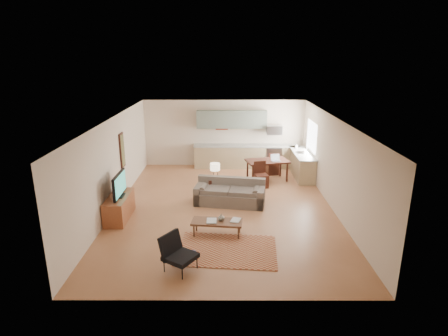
{
  "coord_description": "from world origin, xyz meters",
  "views": [
    {
      "loc": [
        0.02,
        -10.53,
        4.48
      ],
      "look_at": [
        0.0,
        0.3,
        1.15
      ],
      "focal_mm": 30.0,
      "sensor_mm": 36.0,
      "label": 1
    }
  ],
  "objects_px": {
    "console_table": "(215,188)",
    "tv_credenza": "(119,207)",
    "coffee_table": "(217,228)",
    "dining_table": "(267,170)",
    "sofa": "(230,192)",
    "armchair": "(180,254)"
  },
  "relations": [
    {
      "from": "coffee_table",
      "to": "console_table",
      "type": "xyz_separation_m",
      "value": [
        -0.11,
        2.66,
        0.12
      ]
    },
    {
      "from": "coffee_table",
      "to": "dining_table",
      "type": "xyz_separation_m",
      "value": [
        1.75,
        4.35,
        0.18
      ]
    },
    {
      "from": "armchair",
      "to": "dining_table",
      "type": "xyz_separation_m",
      "value": [
        2.5,
        5.99,
        -0.02
      ]
    },
    {
      "from": "armchair",
      "to": "dining_table",
      "type": "relative_size",
      "value": 0.53
    },
    {
      "from": "dining_table",
      "to": "coffee_table",
      "type": "bearing_deg",
      "value": -125.68
    },
    {
      "from": "console_table",
      "to": "armchair",
      "type": "bearing_deg",
      "value": -121.01
    },
    {
      "from": "armchair",
      "to": "dining_table",
      "type": "distance_m",
      "value": 6.49
    },
    {
      "from": "console_table",
      "to": "sofa",
      "type": "bearing_deg",
      "value": -73.62
    },
    {
      "from": "sofa",
      "to": "coffee_table",
      "type": "height_order",
      "value": "sofa"
    },
    {
      "from": "tv_credenza",
      "to": "sofa",
      "type": "bearing_deg",
      "value": 18.65
    },
    {
      "from": "sofa",
      "to": "dining_table",
      "type": "height_order",
      "value": "sofa"
    },
    {
      "from": "armchair",
      "to": "dining_table",
      "type": "height_order",
      "value": "armchair"
    },
    {
      "from": "coffee_table",
      "to": "dining_table",
      "type": "height_order",
      "value": "dining_table"
    },
    {
      "from": "armchair",
      "to": "tv_credenza",
      "type": "bearing_deg",
      "value": 70.84
    },
    {
      "from": "armchair",
      "to": "console_table",
      "type": "relative_size",
      "value": 1.25
    },
    {
      "from": "tv_credenza",
      "to": "console_table",
      "type": "height_order",
      "value": "tv_credenza"
    },
    {
      "from": "console_table",
      "to": "dining_table",
      "type": "xyz_separation_m",
      "value": [
        1.86,
        1.69,
        0.06
      ]
    },
    {
      "from": "tv_credenza",
      "to": "console_table",
      "type": "distance_m",
      "value": 3.13
    },
    {
      "from": "console_table",
      "to": "tv_credenza",
      "type": "bearing_deg",
      "value": -171.01
    },
    {
      "from": "sofa",
      "to": "console_table",
      "type": "distance_m",
      "value": 0.75
    },
    {
      "from": "coffee_table",
      "to": "tv_credenza",
      "type": "relative_size",
      "value": 0.9
    },
    {
      "from": "sofa",
      "to": "dining_table",
      "type": "distance_m",
      "value": 2.66
    }
  ]
}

